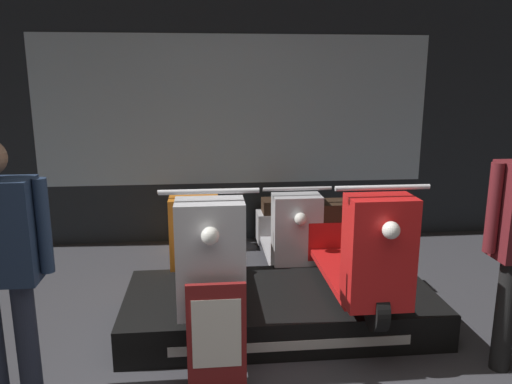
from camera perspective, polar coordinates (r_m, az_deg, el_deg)
shop_wall_back at (r=5.86m, az=-2.44°, el=9.77°), size 8.20×0.09×3.20m
display_platform at (r=4.07m, az=2.76°, el=-13.09°), size 2.42×1.11×0.28m
scooter_display_left at (r=3.75m, az=-5.26°, el=-6.90°), size 0.61×1.70×0.99m
scooter_display_right at (r=3.91m, az=10.98°, el=-6.26°), size 0.61×1.70×0.99m
scooter_backrow_0 at (r=5.04m, az=-6.86°, el=-5.08°), size 0.61×1.70×0.99m
scooter_backrow_1 at (r=5.10m, az=3.47°, el=-4.79°), size 0.61×1.70×0.99m
price_sign_board at (r=3.16m, az=-4.51°, el=-16.52°), size 0.36×0.04×0.74m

